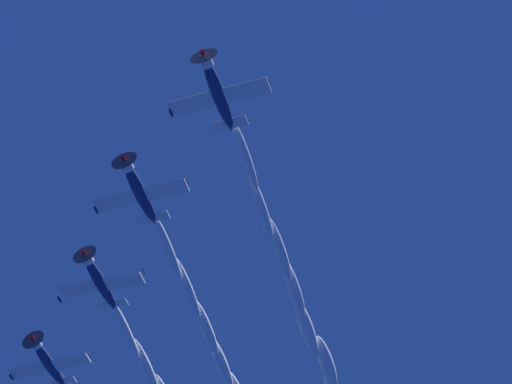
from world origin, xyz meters
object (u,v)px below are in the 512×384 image
object	(u,v)px
airplane_left_wingman	(139,190)
airplane_slot_tail	(48,362)
airplane_lead	(217,91)
airplane_right_wingman	(99,280)

from	to	relation	value
airplane_left_wingman	airplane_slot_tail	bearing A→B (deg)	61.68
airplane_lead	airplane_right_wingman	xyz separation A→B (m)	(11.32, 24.23, 0.78)
airplane_right_wingman	airplane_left_wingman	bearing A→B (deg)	-121.88
airplane_right_wingman	airplane_slot_tail	xyz separation A→B (m)	(6.06, 13.00, 0.63)
airplane_lead	airplane_right_wingman	world-z (taller)	airplane_right_wingman
airplane_lead	airplane_left_wingman	bearing A→B (deg)	71.70
airplane_lead	airplane_right_wingman	size ratio (longest dim) A/B	1.01
airplane_left_wingman	airplane_slot_tail	size ratio (longest dim) A/B	1.00
airplane_right_wingman	airplane_slot_tail	size ratio (longest dim) A/B	0.99
airplane_left_wingman	airplane_right_wingman	bearing A→B (deg)	58.12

